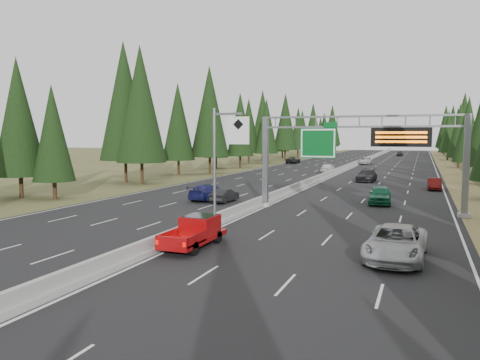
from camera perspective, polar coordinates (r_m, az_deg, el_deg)
road at (r=85.02m, az=12.41°, el=1.09°), size 32.00×260.00×0.08m
shoulder_right at (r=84.14m, az=24.47°, el=0.68°), size 3.60×260.00×0.06m
shoulder_left at (r=89.51m, az=1.08°, el=1.42°), size 3.60×260.00×0.06m
median_barrier at (r=85.00m, az=12.42°, el=1.34°), size 0.70×260.00×0.85m
sign_gantry at (r=38.90m, az=15.18°, el=3.80°), size 16.75×0.98×7.80m
hov_sign_pole at (r=31.39m, az=-2.20°, el=2.66°), size 2.80×0.50×8.00m
tree_row_left at (r=75.58m, az=-6.50°, el=7.78°), size 12.42×241.82×18.79m
silver_minivan at (r=24.74m, az=18.47°, el=-7.27°), size 3.06×6.13×1.67m
red_pickup at (r=26.36m, az=-5.27°, el=-6.04°), size 1.83×5.12×1.67m
car_ahead_green at (r=44.24m, az=16.71°, el=-1.75°), size 2.21×4.89×1.63m
car_ahead_dkred at (r=57.88m, az=22.61°, el=-0.46°), size 1.52×4.08×1.33m
car_ahead_dkgrey at (r=65.66m, az=15.19°, el=0.54°), size 2.53×5.69×1.62m
car_ahead_white at (r=105.53m, az=15.00°, el=2.29°), size 2.83×5.78×1.58m
car_ahead_far at (r=151.15m, az=18.90°, el=3.07°), size 2.07×4.79×1.61m
car_onc_near at (r=43.49m, az=-1.90°, el=-1.89°), size 1.50×3.92×1.27m
car_onc_blue at (r=45.13m, az=-3.81°, el=-1.47°), size 2.56×5.42×1.53m
car_onc_white at (r=79.26m, az=10.67°, el=1.43°), size 1.92×4.74×1.61m
car_onc_far at (r=106.68m, az=6.50°, el=2.45°), size 2.56×5.37×1.48m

